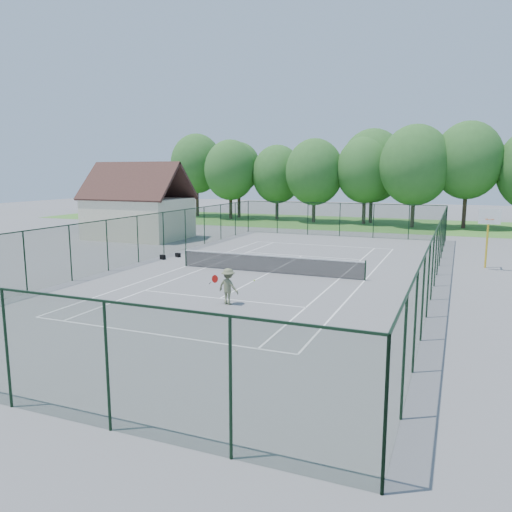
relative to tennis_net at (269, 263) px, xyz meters
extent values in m
plane|color=slate|center=(0.00, 0.00, -0.58)|extent=(140.00, 140.00, 0.00)
cube|color=#498630|center=(0.00, 30.00, -0.57)|extent=(80.00, 16.00, 0.01)
cube|color=white|center=(0.00, 11.88, -0.57)|extent=(10.97, 0.08, 0.01)
cube|color=white|center=(0.00, -11.88, -0.57)|extent=(10.97, 0.08, 0.01)
cube|color=white|center=(0.00, 6.40, -0.57)|extent=(8.23, 0.08, 0.01)
cube|color=white|center=(0.00, -6.40, -0.57)|extent=(8.23, 0.08, 0.01)
cube|color=white|center=(5.49, 0.00, -0.57)|extent=(0.08, 23.77, 0.01)
cube|color=white|center=(-5.49, 0.00, -0.57)|extent=(0.08, 23.77, 0.01)
cube|color=white|center=(4.12, 0.00, -0.57)|extent=(0.08, 23.77, 0.01)
cube|color=white|center=(-4.12, 0.00, -0.57)|extent=(0.08, 23.77, 0.01)
cube|color=white|center=(0.00, 0.00, -0.57)|extent=(0.08, 12.80, 0.01)
cylinder|color=black|center=(-5.50, 0.00, -0.03)|extent=(0.08, 0.08, 1.10)
cylinder|color=black|center=(5.50, 0.00, -0.03)|extent=(0.08, 0.08, 1.10)
cube|color=black|center=(0.00, 0.00, -0.08)|extent=(11.00, 0.02, 0.96)
cube|color=white|center=(0.00, 0.00, 0.42)|extent=(11.00, 0.05, 0.07)
cube|color=#183C21|center=(0.00, 18.00, 0.92)|extent=(18.00, 0.02, 3.00)
cube|color=#183C21|center=(0.00, -18.00, 0.92)|extent=(18.00, 0.02, 3.00)
cube|color=#183C21|center=(9.00, 0.00, 0.92)|extent=(0.02, 36.00, 3.00)
cube|color=#183C21|center=(-9.00, 0.00, 0.92)|extent=(0.02, 36.00, 3.00)
cube|color=black|center=(0.00, 18.00, 2.42)|extent=(18.00, 0.05, 0.05)
cube|color=black|center=(0.00, -18.00, 2.42)|extent=(18.00, 0.05, 0.05)
cube|color=black|center=(9.00, 0.00, 2.42)|extent=(0.05, 36.00, 0.05)
cube|color=black|center=(-9.00, 0.00, 2.42)|extent=(0.05, 36.00, 0.05)
cube|color=#F3EAC3|center=(-16.00, 10.00, 1.17)|extent=(8.00, 6.00, 3.50)
cube|color=#492B24|center=(-16.00, 11.50, 4.42)|extent=(8.60, 3.27, 3.27)
cube|color=#492B24|center=(-16.00, 8.50, 4.42)|extent=(8.60, 3.27, 3.27)
cylinder|color=#412D23|center=(-16.50, 30.00, 1.52)|extent=(0.40, 0.40, 4.20)
ellipsoid|color=#346D2D|center=(-16.50, 30.00, 5.42)|extent=(6.40, 6.40, 7.40)
cylinder|color=#412D23|center=(0.00, 30.00, 1.52)|extent=(0.40, 0.40, 4.20)
ellipsoid|color=#346D2D|center=(0.00, 30.00, 5.42)|extent=(6.40, 6.40, 7.40)
cylinder|color=gold|center=(11.61, 6.45, 1.17)|extent=(0.12, 0.12, 3.50)
cube|color=gold|center=(11.61, 6.00, 2.77)|extent=(0.08, 0.90, 0.08)
cube|color=white|center=(11.61, 5.55, 2.62)|extent=(1.20, 0.05, 0.90)
torus|color=#CD5613|center=(11.61, 5.32, 2.47)|extent=(0.48, 0.48, 0.02)
cube|color=black|center=(-8.16, 1.53, -0.42)|extent=(0.44, 0.36, 0.31)
cube|color=black|center=(-7.71, 2.71, -0.43)|extent=(0.42, 0.35, 0.28)
imported|color=#666B4B|center=(0.79, -7.15, 0.23)|extent=(1.15, 0.83, 1.61)
sphere|color=#A3D823|center=(1.86, -6.75, 0.50)|extent=(0.07, 0.07, 0.07)
camera|label=1|loc=(9.98, -26.40, 5.16)|focal=35.00mm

